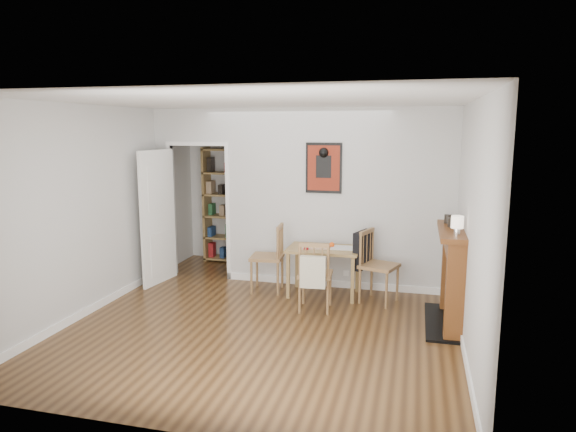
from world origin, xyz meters
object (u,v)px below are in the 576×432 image
(fireplace, at_px, (453,274))
(orange_fruit, at_px, (332,245))
(chair_front, at_px, (315,275))
(notebook, at_px, (343,248))
(ceramic_jar_b, at_px, (448,219))
(bookshelf, at_px, (228,206))
(red_glass, at_px, (306,246))
(ceramic_jar_a, at_px, (451,222))
(chair_right, at_px, (378,265))
(chair_left, at_px, (267,258))
(dining_table, at_px, (324,254))
(mantel_lamp, at_px, (457,223))

(fireplace, height_order, orange_fruit, fireplace)
(chair_front, xyz_separation_m, notebook, (0.26, 0.65, 0.22))
(fireplace, distance_m, ceramic_jar_b, 0.70)
(chair_front, relative_size, bookshelf, 0.46)
(red_glass, bearing_deg, orange_fruit, 31.54)
(red_glass, distance_m, ceramic_jar_a, 1.96)
(chair_right, height_order, notebook, chair_right)
(bookshelf, bearing_deg, ceramic_jar_a, -29.57)
(chair_right, distance_m, notebook, 0.54)
(ceramic_jar_a, bearing_deg, ceramic_jar_b, 97.32)
(chair_right, bearing_deg, orange_fruit, 165.67)
(red_glass, height_order, ceramic_jar_b, ceramic_jar_b)
(ceramic_jar_b, bearing_deg, ceramic_jar_a, -82.68)
(notebook, bearing_deg, bookshelf, 147.39)
(chair_front, bearing_deg, chair_left, 143.88)
(chair_right, distance_m, ceramic_jar_b, 1.13)
(chair_left, height_order, fireplace, fireplace)
(notebook, relative_size, ceramic_jar_a, 3.16)
(red_glass, bearing_deg, fireplace, -16.43)
(chair_front, height_order, fireplace, fireplace)
(dining_table, xyz_separation_m, red_glass, (-0.22, -0.14, 0.12))
(fireplace, height_order, ceramic_jar_b, ceramic_jar_b)
(chair_front, distance_m, bookshelf, 2.90)
(chair_front, height_order, red_glass, chair_front)
(chair_right, height_order, fireplace, fireplace)
(dining_table, relative_size, fireplace, 0.79)
(ceramic_jar_a, bearing_deg, bookshelf, 150.43)
(chair_front, bearing_deg, chair_right, 34.32)
(notebook, bearing_deg, mantel_lamp, -37.95)
(bookshelf, relative_size, red_glass, 22.99)
(chair_right, height_order, bookshelf, bookshelf)
(dining_table, height_order, red_glass, red_glass)
(chair_front, height_order, bookshelf, bookshelf)
(chair_right, distance_m, ceramic_jar_a, 1.22)
(mantel_lamp, bearing_deg, chair_left, 157.28)
(dining_table, bearing_deg, fireplace, -22.53)
(chair_right, height_order, chair_front, chair_right)
(orange_fruit, height_order, ceramic_jar_b, ceramic_jar_b)
(bookshelf, xyz_separation_m, ceramic_jar_a, (3.58, -2.03, 0.23))
(orange_fruit, relative_size, mantel_lamp, 0.35)
(chair_front, height_order, notebook, chair_front)
(fireplace, distance_m, notebook, 1.59)
(fireplace, bearing_deg, mantel_lamp, -92.20)
(chair_left, relative_size, notebook, 2.91)
(mantel_lamp, bearing_deg, notebook, 142.05)
(chair_front, bearing_deg, mantel_lamp, -14.81)
(bookshelf, bearing_deg, orange_fruit, -34.15)
(chair_right, xyz_separation_m, ceramic_jar_a, (0.88, -0.47, 0.71))
(chair_front, xyz_separation_m, fireplace, (1.67, -0.08, 0.15))
(fireplace, relative_size, orange_fruit, 16.72)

